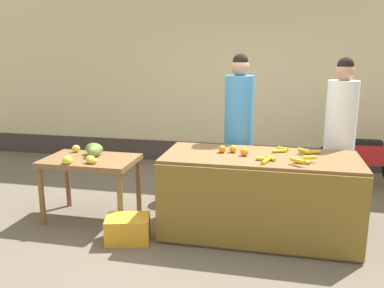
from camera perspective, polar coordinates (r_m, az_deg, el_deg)
ground_plane at (r=4.48m, az=3.39°, el=-12.10°), size 24.00×24.00×0.00m
market_wall_back at (r=6.78m, az=7.35°, el=11.39°), size 9.85×0.23×3.50m
fruit_stall_counter at (r=4.26m, az=9.55°, el=-7.33°), size 1.99×0.88×0.87m
side_table_wooden at (r=4.69m, az=-14.34°, el=-3.14°), size 1.03×0.67×0.73m
banana_bunch_pile at (r=4.08m, az=13.71°, el=-1.67°), size 0.64×0.69×0.07m
orange_pile at (r=4.17m, az=6.01°, el=-0.86°), size 0.32×0.20×0.08m
mango_papaya_pile at (r=4.69m, az=-14.41°, el=-1.11°), size 0.54×0.63×0.14m
vendor_woman_blue_shirt at (r=4.80m, az=6.68°, el=1.57°), size 0.34×0.34×1.89m
vendor_woman_white_shirt at (r=4.82m, az=20.33°, el=0.63°), size 0.34×0.34×1.85m
parked_motorcycle at (r=6.13m, az=24.21°, el=-2.31°), size 1.60×0.18×0.88m
produce_crate at (r=4.23m, az=-9.17°, el=-11.92°), size 0.51×0.42×0.26m
produce_sack at (r=5.15m, az=-2.92°, el=-5.96°), size 0.41×0.44×0.45m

